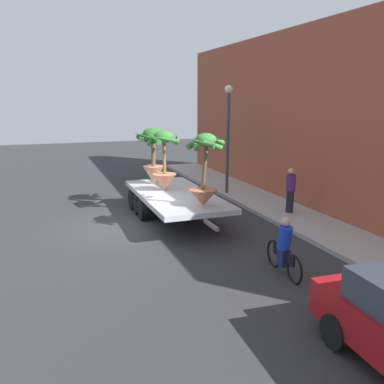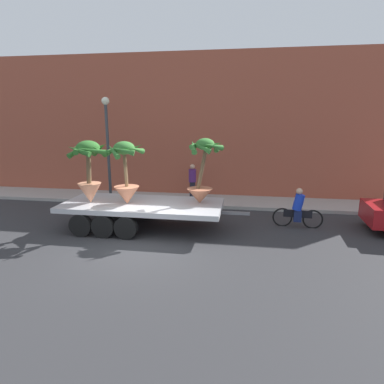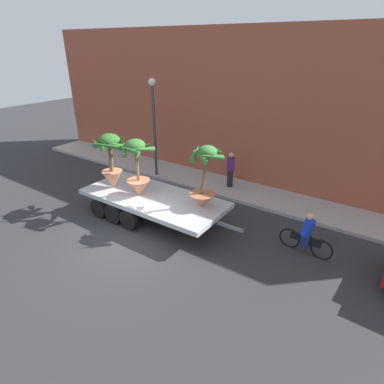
{
  "view_description": "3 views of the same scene",
  "coord_description": "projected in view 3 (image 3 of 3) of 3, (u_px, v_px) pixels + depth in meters",
  "views": [
    {
      "loc": [
        13.74,
        -2.61,
        4.38
      ],
      "look_at": [
        0.79,
        2.14,
        1.26
      ],
      "focal_mm": 38.55,
      "sensor_mm": 36.0,
      "label": 1
    },
    {
      "loc": [
        3.28,
        -9.35,
        4.07
      ],
      "look_at": [
        1.3,
        2.67,
        1.28
      ],
      "focal_mm": 30.6,
      "sensor_mm": 36.0,
      "label": 2
    },
    {
      "loc": [
        7.2,
        -6.54,
        6.45
      ],
      "look_at": [
        0.92,
        2.64,
        1.24
      ],
      "focal_mm": 29.77,
      "sensor_mm": 36.0,
      "label": 3
    }
  ],
  "objects": [
    {
      "name": "flatbed_trailer",
      "position": [
        149.0,
        199.0,
        12.75
      ],
      "size": [
        6.87,
        2.62,
        0.98
      ],
      "color": "#B7BABF",
      "rests_on": "ground"
    },
    {
      "name": "ground_plane",
      "position": [
        129.0,
        243.0,
        11.3
      ],
      "size": [
        60.0,
        60.0,
        0.0
      ],
      "primitive_type": "plane",
      "color": "#2D2D30"
    },
    {
      "name": "potted_palm_middle",
      "position": [
        137.0,
        169.0,
        12.15
      ],
      "size": [
        1.33,
        1.34,
        2.27
      ],
      "color": "#C17251",
      "rests_on": "flatbed_trailer"
    },
    {
      "name": "sidewalk",
      "position": [
        216.0,
        184.0,
        15.83
      ],
      "size": [
        24.0,
        2.2,
        0.15
      ],
      "primitive_type": "cube",
      "color": "#A39E99",
      "rests_on": "ground"
    },
    {
      "name": "cyclist",
      "position": [
        306.0,
        235.0,
        10.53
      ],
      "size": [
        1.84,
        0.37,
        1.54
      ],
      "color": "black",
      "rests_on": "ground"
    },
    {
      "name": "potted_palm_front",
      "position": [
        111.0,
        159.0,
        12.73
      ],
      "size": [
        1.62,
        1.59,
        2.29
      ],
      "color": "tan",
      "rests_on": "flatbed_trailer"
    },
    {
      "name": "potted_palm_rear",
      "position": [
        205.0,
        180.0,
        11.17
      ],
      "size": [
        1.34,
        1.34,
        2.37
      ],
      "color": "#B26647",
      "rests_on": "flatbed_trailer"
    },
    {
      "name": "pedestrian_near_gate",
      "position": [
        230.0,
        169.0,
        15.05
      ],
      "size": [
        0.36,
        0.36,
        1.71
      ],
      "color": "black",
      "rests_on": "sidewalk"
    },
    {
      "name": "building_facade",
      "position": [
        236.0,
        107.0,
        15.6
      ],
      "size": [
        24.0,
        1.2,
        7.21
      ],
      "primitive_type": "cube",
      "color": "#9E4C38",
      "rests_on": "ground"
    },
    {
      "name": "street_lamp",
      "position": [
        154.0,
        116.0,
        15.5
      ],
      "size": [
        0.36,
        0.36,
        4.83
      ],
      "color": "#383D42",
      "rests_on": "sidewalk"
    }
  ]
}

